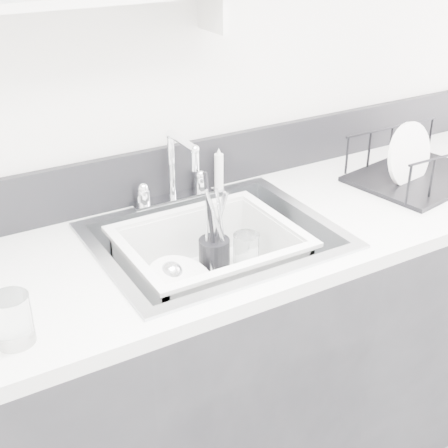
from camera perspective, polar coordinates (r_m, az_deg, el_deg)
counter_run at (r=1.95m, az=-0.76°, el=-13.09°), size 3.20×0.62×0.92m
backsplash at (r=1.89m, az=-5.35°, el=4.76°), size 3.20×0.02×0.16m
sink at (r=1.73m, az=-0.84°, el=-3.75°), size 0.64×0.52×0.20m
faucet at (r=1.85m, az=-4.62°, el=3.66°), size 0.26×0.18×0.23m
side_sprayer at (r=1.93m, az=-0.47°, el=5.01°), size 0.03×0.03×0.14m
wall_shelf at (r=1.58m, az=-17.24°, el=18.53°), size 1.00×0.16×0.12m
wash_tub at (r=1.71m, az=-1.29°, el=-3.55°), size 0.52×0.44×0.18m
plate_stack at (r=1.70m, az=-3.74°, el=-6.04°), size 0.23×0.23×0.09m
utensil_cup at (r=1.78m, az=-0.90°, el=-2.79°), size 0.09×0.09×0.30m
ladle at (r=1.72m, az=-2.63°, el=-4.96°), size 0.28×0.20×0.08m
tumbler_in_tub at (r=1.81m, az=2.04°, el=-2.54°), size 0.10×0.10×0.11m
tumbler_counter at (r=1.34m, az=-18.77°, el=-8.29°), size 0.10×0.10×0.11m
dish_rack at (r=2.10m, az=17.53°, el=5.77°), size 0.47×0.38×0.15m
bowl_small at (r=1.74m, az=1.69°, el=-5.32°), size 0.13×0.13×0.03m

